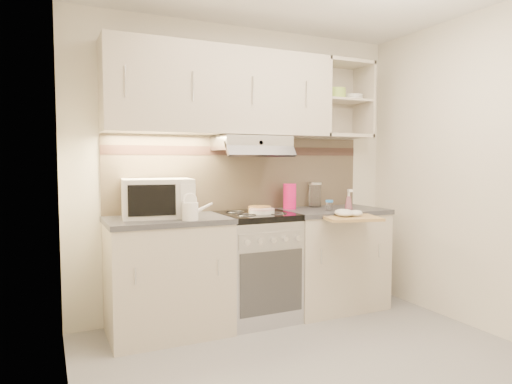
# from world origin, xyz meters

# --- Properties ---
(ground) EXTENTS (3.00, 3.00, 0.00)m
(ground) POSITION_xyz_m (0.00, 0.00, 0.00)
(ground) COLOR gray
(ground) RESTS_ON ground
(room_shell) EXTENTS (3.04, 2.84, 2.52)m
(room_shell) POSITION_xyz_m (0.00, 0.37, 1.63)
(room_shell) COLOR silver
(room_shell) RESTS_ON ground
(base_cabinet_left) EXTENTS (0.90, 0.60, 0.86)m
(base_cabinet_left) POSITION_xyz_m (-0.75, 1.10, 0.43)
(base_cabinet_left) COLOR beige
(base_cabinet_left) RESTS_ON ground
(worktop_left) EXTENTS (0.92, 0.62, 0.04)m
(worktop_left) POSITION_xyz_m (-0.75, 1.10, 0.88)
(worktop_left) COLOR #47474C
(worktop_left) RESTS_ON base_cabinet_left
(base_cabinet_right) EXTENTS (0.90, 0.60, 0.86)m
(base_cabinet_right) POSITION_xyz_m (0.75, 1.10, 0.43)
(base_cabinet_right) COLOR beige
(base_cabinet_right) RESTS_ON ground
(worktop_right) EXTENTS (0.92, 0.62, 0.04)m
(worktop_right) POSITION_xyz_m (0.75, 1.10, 0.88)
(worktop_right) COLOR #47474C
(worktop_right) RESTS_ON base_cabinet_right
(electric_range) EXTENTS (0.60, 0.60, 0.90)m
(electric_range) POSITION_xyz_m (0.00, 1.10, 0.45)
(electric_range) COLOR #B7B7BC
(electric_range) RESTS_ON ground
(microwave) EXTENTS (0.57, 0.45, 0.30)m
(microwave) POSITION_xyz_m (-0.81, 1.16, 1.05)
(microwave) COLOR silver
(microwave) RESTS_ON worktop_left
(watering_can) EXTENTS (0.24, 0.12, 0.20)m
(watering_can) POSITION_xyz_m (-0.63, 0.88, 0.97)
(watering_can) COLOR white
(watering_can) RESTS_ON worktop_left
(plate_stack) EXTENTS (0.21, 0.21, 0.05)m
(plate_stack) POSITION_xyz_m (0.03, 1.05, 0.92)
(plate_stack) COLOR white
(plate_stack) RESTS_ON electric_range
(bread_loaf) EXTENTS (0.20, 0.20, 0.05)m
(bread_loaf) POSITION_xyz_m (0.06, 1.15, 0.92)
(bread_loaf) COLOR #AD864D
(bread_loaf) RESTS_ON electric_range
(pink_pitcher) EXTENTS (0.12, 0.12, 0.23)m
(pink_pitcher) POSITION_xyz_m (0.40, 1.24, 1.02)
(pink_pitcher) COLOR #EA1268
(pink_pitcher) RESTS_ON worktop_right
(glass_jar) EXTENTS (0.12, 0.12, 0.23)m
(glass_jar) POSITION_xyz_m (0.70, 1.30, 1.02)
(glass_jar) COLOR white
(glass_jar) RESTS_ON worktop_right
(spice_jar) EXTENTS (0.06, 0.06, 0.09)m
(spice_jar) POSITION_xyz_m (0.64, 0.97, 0.95)
(spice_jar) COLOR silver
(spice_jar) RESTS_ON worktop_right
(spray_bottle) EXTENTS (0.07, 0.07, 0.19)m
(spray_bottle) POSITION_xyz_m (0.86, 1.00, 0.97)
(spray_bottle) COLOR pink
(spray_bottle) RESTS_ON worktop_right
(cutting_board) EXTENTS (0.52, 0.49, 0.02)m
(cutting_board) POSITION_xyz_m (0.66, 0.69, 0.87)
(cutting_board) COLOR tan
(cutting_board) RESTS_ON base_cabinet_right
(dish_towel) EXTENTS (0.31, 0.29, 0.07)m
(dish_towel) POSITION_xyz_m (0.66, 0.70, 0.92)
(dish_towel) COLOR white
(dish_towel) RESTS_ON cutting_board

